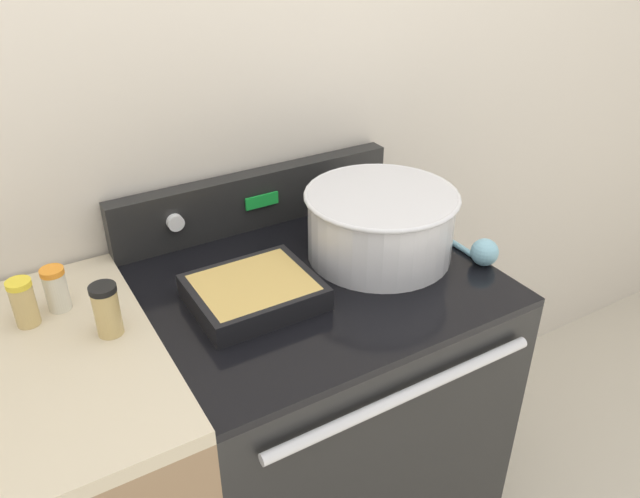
{
  "coord_description": "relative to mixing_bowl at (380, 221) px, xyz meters",
  "views": [
    {
      "loc": [
        -0.6,
        -0.7,
        1.7
      ],
      "look_at": [
        0.02,
        0.34,
        0.99
      ],
      "focal_mm": 35.0,
      "sensor_mm": 36.0,
      "label": 1
    }
  ],
  "objects": [
    {
      "name": "spice_jar_black_cap",
      "position": [
        -0.64,
        0.01,
        -0.02
      ],
      "size": [
        0.05,
        0.05,
        0.11
      ],
      "color": "tan",
      "rests_on": "side_counter"
    },
    {
      "name": "kitchen_wall",
      "position": [
        -0.18,
        0.35,
        0.23
      ],
      "size": [
        8.0,
        0.05,
        2.5
      ],
      "color": "beige",
      "rests_on": "ground_plane"
    },
    {
      "name": "mixing_bowl",
      "position": [
        0.0,
        0.0,
        0.0
      ],
      "size": [
        0.36,
        0.36,
        0.16
      ],
      "color": "silver",
      "rests_on": "stove_range"
    },
    {
      "name": "spice_jar_orange_cap",
      "position": [
        -0.71,
        0.14,
        -0.03
      ],
      "size": [
        0.05,
        0.05,
        0.1
      ],
      "color": "beige",
      "rests_on": "side_counter"
    },
    {
      "name": "ladle",
      "position": [
        0.18,
        -0.14,
        -0.06
      ],
      "size": [
        0.06,
        0.33,
        0.06
      ],
      "color": "#7AB2C6",
      "rests_on": "stove_range"
    },
    {
      "name": "stove_range",
      "position": [
        -0.18,
        -0.01,
        -0.56
      ],
      "size": [
        0.76,
        0.68,
        0.93
      ],
      "color": "black",
      "rests_on": "ground_plane"
    },
    {
      "name": "control_panel",
      "position": [
        -0.18,
        0.29,
        -0.02
      ],
      "size": [
        0.76,
        0.07,
        0.15
      ],
      "color": "black",
      "rests_on": "stove_range"
    },
    {
      "name": "casserole_dish",
      "position": [
        -0.34,
        -0.03,
        -0.06
      ],
      "size": [
        0.26,
        0.22,
        0.05
      ],
      "color": "black",
      "rests_on": "stove_range"
    },
    {
      "name": "spice_jar_yellow_cap",
      "position": [
        -0.77,
        0.12,
        -0.03
      ],
      "size": [
        0.05,
        0.05,
        0.1
      ],
      "color": "tan",
      "rests_on": "side_counter"
    }
  ]
}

